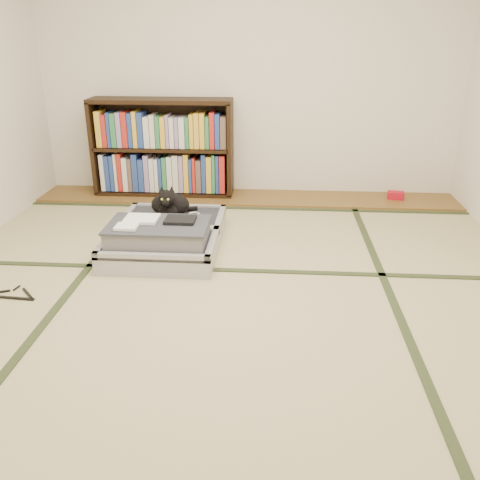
{
  "coord_description": "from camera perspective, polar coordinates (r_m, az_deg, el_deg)",
  "views": [
    {
      "loc": [
        0.27,
        -2.7,
        1.53
      ],
      "look_at": [
        0.05,
        0.35,
        0.25
      ],
      "focal_mm": 38.0,
      "sensor_mm": 36.0,
      "label": 1
    }
  ],
  "objects": [
    {
      "name": "wood_strip",
      "position": [
        4.95,
        0.77,
        4.79
      ],
      "size": [
        4.0,
        0.5,
        0.02
      ],
      "primitive_type": "cube",
      "color": "brown",
      "rests_on": "ground"
    },
    {
      "name": "red_item",
      "position": [
        5.09,
        17.07,
        4.82
      ],
      "size": [
        0.16,
        0.11,
        0.07
      ],
      "primitive_type": "cube",
      "rotation": [
        0.0,
        0.0,
        -0.15
      ],
      "color": "#B20E1F",
      "rests_on": "wood_strip"
    },
    {
      "name": "room_shell",
      "position": [
        2.71,
        -1.69,
        21.29
      ],
      "size": [
        4.5,
        4.5,
        4.5
      ],
      "color": "white",
      "rests_on": "ground"
    },
    {
      "name": "floor",
      "position": [
        3.11,
        -1.38,
        -6.71
      ],
      "size": [
        4.5,
        4.5,
        0.0
      ],
      "primitive_type": "plane",
      "color": "tan",
      "rests_on": "ground"
    },
    {
      "name": "bookcase",
      "position": [
        5.01,
        -8.65,
        10.0
      ],
      "size": [
        1.34,
        0.31,
        0.92
      ],
      "color": "black",
      "rests_on": "wood_strip"
    },
    {
      "name": "cable_coil",
      "position": [
        4.04,
        -5.21,
        2.81
      ],
      "size": [
        0.11,
        0.11,
        0.03
      ],
      "color": "white",
      "rests_on": "suitcase"
    },
    {
      "name": "tatami_borders",
      "position": [
        3.55,
        -0.64,
        -2.75
      ],
      "size": [
        4.0,
        4.5,
        0.01
      ],
      "color": "#2D381E",
      "rests_on": "ground"
    },
    {
      "name": "suitcase",
      "position": [
        3.79,
        -8.35,
        0.46
      ],
      "size": [
        0.79,
        1.05,
        0.31
      ],
      "color": "#ADADB2",
      "rests_on": "floor"
    },
    {
      "name": "hanger",
      "position": [
        3.45,
        -24.47,
        -5.65
      ],
      "size": [
        0.37,
        0.18,
        0.01
      ],
      "color": "black",
      "rests_on": "floor"
    },
    {
      "name": "cat",
      "position": [
        4.01,
        -7.89,
        3.97
      ],
      "size": [
        0.35,
        0.35,
        0.28
      ],
      "color": "black",
      "rests_on": "suitcase"
    }
  ]
}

